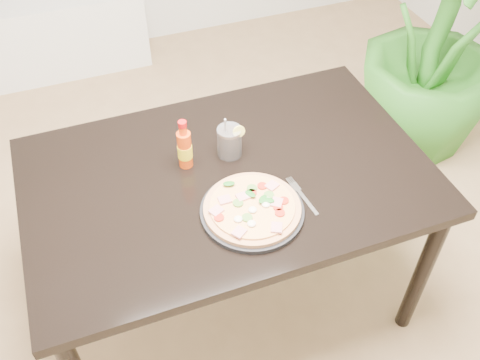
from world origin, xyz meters
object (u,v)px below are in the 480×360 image
object	(u,v)px
houseplant	(439,39)
media_console	(35,39)
plate	(252,211)
hot_sauce_bottle	(185,148)
cola_cup	(230,142)
fork	(301,195)
dining_table	(228,190)
pizza	(252,207)

from	to	relation	value
houseplant	media_console	world-z (taller)	houseplant
plate	hot_sauce_bottle	bearing A→B (deg)	114.90
cola_cup	fork	size ratio (longest dim) A/B	0.93
dining_table	fork	bearing A→B (deg)	-43.56
dining_table	cola_cup	world-z (taller)	cola_cup
plate	fork	bearing A→B (deg)	4.64
fork	houseplant	distance (m)	1.41
dining_table	pizza	bearing A→B (deg)	-86.46
hot_sauce_bottle	cola_cup	size ratio (longest dim) A/B	1.10
plate	cola_cup	distance (m)	0.30
pizza	fork	xyz separation A→B (m)	(0.18, 0.02, -0.02)
dining_table	fork	size ratio (longest dim) A/B	7.42
cola_cup	fork	bearing A→B (deg)	-60.96
dining_table	pizza	world-z (taller)	pizza
dining_table	fork	world-z (taller)	fork
plate	pizza	distance (m)	0.02
dining_table	plate	xyz separation A→B (m)	(0.01, -0.20, 0.09)
hot_sauce_bottle	dining_table	bearing A→B (deg)	-36.68
dining_table	hot_sauce_bottle	size ratio (longest dim) A/B	7.21
dining_table	cola_cup	xyz separation A→B (m)	(0.04, 0.09, 0.14)
dining_table	houseplant	size ratio (longest dim) A/B	1.07
pizza	fork	size ratio (longest dim) A/B	1.66
cola_cup	plate	bearing A→B (deg)	-95.48
media_console	fork	bearing A→B (deg)	-70.88
plate	houseplant	size ratio (longest dim) A/B	0.26
plate	cola_cup	xyz separation A→B (m)	(0.03, 0.29, 0.05)
houseplant	plate	bearing A→B (deg)	-148.17
dining_table	cola_cup	distance (m)	0.17
plate	cola_cup	size ratio (longest dim) A/B	1.91
plate	pizza	size ratio (longest dim) A/B	1.07
pizza	media_console	bearing A→B (deg)	104.80
fork	plate	bearing A→B (deg)	179.03
houseplant	media_console	bearing A→B (deg)	143.09
fork	dining_table	bearing A→B (deg)	130.83
houseplant	media_console	distance (m)	2.44
plate	hot_sauce_bottle	world-z (taller)	hot_sauce_bottle
houseplant	dining_table	bearing A→B (deg)	-155.00
dining_table	houseplant	world-z (taller)	houseplant
pizza	cola_cup	size ratio (longest dim) A/B	1.78
media_console	cola_cup	bearing A→B (deg)	-72.39
dining_table	hot_sauce_bottle	world-z (taller)	hot_sauce_bottle
hot_sauce_bottle	fork	bearing A→B (deg)	-41.06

